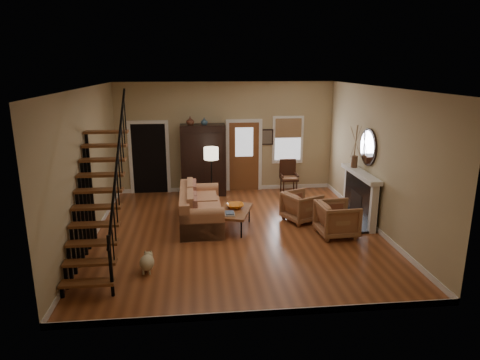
{
  "coord_description": "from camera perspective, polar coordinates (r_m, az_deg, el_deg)",
  "views": [
    {
      "loc": [
        -0.92,
        -9.24,
        3.75
      ],
      "look_at": [
        0.1,
        0.4,
        1.15
      ],
      "focal_mm": 32.0,
      "sensor_mm": 36.0,
      "label": 1
    }
  ],
  "objects": [
    {
      "name": "side_chair",
      "position": [
        12.91,
        6.54,
        0.39
      ],
      "size": [
        0.54,
        0.54,
        1.02
      ],
      "primitive_type": null,
      "color": "#391D12",
      "rests_on": "ground"
    },
    {
      "name": "vase_b",
      "position": [
        12.39,
        -4.79,
        7.8
      ],
      "size": [
        0.2,
        0.2,
        0.21
      ],
      "primitive_type": "imported",
      "color": "#334C60",
      "rests_on": "armoire"
    },
    {
      "name": "staircase",
      "position": [
        8.43,
        -18.57,
        -0.56
      ],
      "size": [
        0.94,
        2.8,
        3.2
      ],
      "primitive_type": null,
      "color": "brown",
      "rests_on": "ground"
    },
    {
      "name": "fireplace",
      "position": [
        10.97,
        15.88,
        -1.51
      ],
      "size": [
        0.33,
        1.95,
        2.3
      ],
      "color": "black",
      "rests_on": "ground"
    },
    {
      "name": "coffee_table",
      "position": [
        10.15,
        -0.85,
        -5.26
      ],
      "size": [
        1.03,
        1.37,
        0.46
      ],
      "primitive_type": null,
      "rotation": [
        0.0,
        0.0,
        -0.3
      ],
      "color": "brown",
      "rests_on": "ground"
    },
    {
      "name": "books",
      "position": [
        9.77,
        -1.39,
        -4.46
      ],
      "size": [
        0.22,
        0.3,
        0.06
      ],
      "primitive_type": null,
      "color": "beige",
      "rests_on": "coffee_table"
    },
    {
      "name": "room",
      "position": [
        11.24,
        -3.35,
        3.47
      ],
      "size": [
        7.0,
        7.33,
        3.3
      ],
      "color": "brown",
      "rests_on": "ground"
    },
    {
      "name": "armchair_right",
      "position": [
        10.73,
        8.22,
        -3.52
      ],
      "size": [
        1.06,
        1.05,
        0.73
      ],
      "primitive_type": "imported",
      "rotation": [
        0.0,
        0.0,
        2.0
      ],
      "color": "brown",
      "rests_on": "ground"
    },
    {
      "name": "dog",
      "position": [
        8.33,
        -12.3,
        -10.84
      ],
      "size": [
        0.28,
        0.47,
        0.34
      ],
      "primitive_type": null,
      "rotation": [
        0.0,
        0.0,
        -0.02
      ],
      "color": "#C8B689",
      "rests_on": "ground"
    },
    {
      "name": "floor_lamp",
      "position": [
        11.41,
        -3.82,
        0.21
      ],
      "size": [
        0.46,
        0.46,
        1.68
      ],
      "primitive_type": null,
      "rotation": [
        0.0,
        0.0,
        -0.23
      ],
      "color": "black",
      "rests_on": "ground"
    },
    {
      "name": "armchair_left",
      "position": [
        9.95,
        12.81,
        -5.11
      ],
      "size": [
        0.91,
        0.89,
        0.78
      ],
      "primitive_type": "imported",
      "rotation": [
        0.0,
        0.0,
        1.63
      ],
      "color": "brown",
      "rests_on": "ground"
    },
    {
      "name": "armoire",
      "position": [
        12.68,
        -4.92,
        2.67
      ],
      "size": [
        1.3,
        0.6,
        2.1
      ],
      "primitive_type": null,
      "color": "black",
      "rests_on": "ground"
    },
    {
      "name": "sofa",
      "position": [
        10.42,
        -5.24,
        -3.66
      ],
      "size": [
        1.01,
        2.29,
        0.85
      ],
      "primitive_type": null,
      "rotation": [
        0.0,
        0.0,
        0.01
      ],
      "color": "#B87A53",
      "rests_on": "ground"
    },
    {
      "name": "bowl",
      "position": [
        10.2,
        -0.65,
        -3.47
      ],
      "size": [
        0.41,
        0.41,
        0.1
      ],
      "primitive_type": "imported",
      "color": "orange",
      "rests_on": "coffee_table"
    },
    {
      "name": "vase_a",
      "position": [
        12.38,
        -6.66,
        7.84
      ],
      "size": [
        0.24,
        0.24,
        0.25
      ],
      "primitive_type": "imported",
      "color": "#4C2619",
      "rests_on": "armoire"
    }
  ]
}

